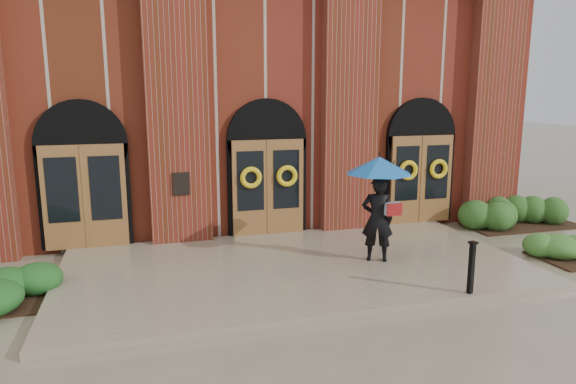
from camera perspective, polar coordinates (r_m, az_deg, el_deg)
name	(u,v)px	position (r m, az deg, el deg)	size (l,w,h in m)	color
ground	(298,273)	(11.29, 1.17, -8.94)	(90.00, 90.00, 0.00)	gray
landing	(296,267)	(11.40, 0.94, -8.34)	(10.00, 5.30, 0.15)	gray
church_building	(228,102)	(19.18, -6.68, 9.94)	(16.20, 12.53, 7.00)	maroon
man_with_umbrella	(379,189)	(11.36, 10.04, 0.38)	(1.94, 1.94, 2.34)	black
metal_post	(471,266)	(10.20, 19.71, -7.79)	(0.16, 0.16, 1.01)	black
hedge_wall_right	(523,213)	(16.43, 24.67, -2.13)	(3.06, 1.22, 0.79)	#28501C
hedge_front_left	(42,284)	(10.92, -25.70, -9.21)	(1.60, 1.37, 0.57)	#1B4B19
hedge_front_right	(575,248)	(13.82, 29.26, -5.48)	(1.49, 1.28, 0.53)	#346624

